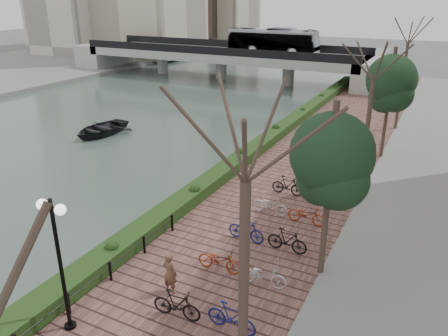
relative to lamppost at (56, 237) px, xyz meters
The scene contains 10 objects.
river_water 28.32m from the lamppost, 126.94° to the left, with size 30.00×130.00×0.02m, color #415149.
promenade 15.48m from the lamppost, 81.89° to the left, with size 8.00×75.00×0.50m, color brown.
hedge 17.73m from the lamppost, 94.17° to the left, with size 1.10×56.00×0.60m, color #193312.
chain_fence 2.97m from the lamppost, 129.91° to the right, with size 0.10×14.10×0.70m.
lamppost is the anchor object (origin of this frame).
pedestrian 4.19m from the lamppost, 57.60° to the left, with size 0.57×0.37×1.56m, color brown.
bicycle_parking 7.39m from the lamppost, 58.04° to the left, with size 2.40×14.69×1.00m.
street_trees 11.83m from the lamppost, 58.80° to the left, with size 3.20×37.12×6.80m.
bridge 45.16m from the lamppost, 110.00° to the left, with size 36.00×10.77×6.50m.
boat 22.20m from the lamppost, 129.57° to the left, with size 3.43×4.80×1.00m, color black.
Camera 1 is at (11.06, -4.84, 10.15)m, focal length 35.00 mm.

